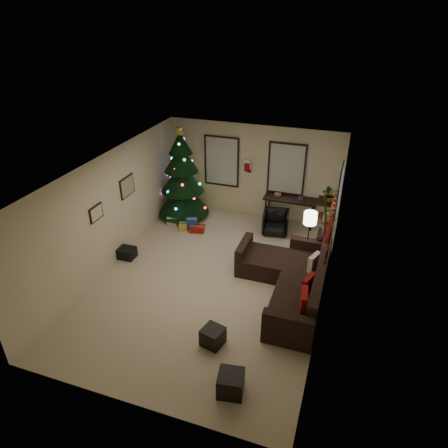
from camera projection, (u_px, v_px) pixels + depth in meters
The scene contains 29 objects.
floor at pixel (211, 279), 9.27m from camera, with size 7.00×7.00×0.00m, color #C8B597.
ceiling at pixel (209, 169), 7.96m from camera, with size 7.00×7.00×0.00m, color white.
wall_back at pixel (253, 171), 11.52m from camera, with size 5.00×5.00×0.00m, color beige.
wall_front at pixel (124, 342), 5.71m from camera, with size 5.00×5.00×0.00m, color beige.
wall_left at pixel (110, 211), 9.32m from camera, with size 7.00×7.00×0.00m, color beige.
wall_right at pixel (329, 248), 7.91m from camera, with size 7.00×7.00×0.00m, color beige.
window_back_left at pixel (222, 161), 11.66m from camera, with size 1.05×0.06×1.50m.
window_back_right at pixel (287, 169), 11.13m from camera, with size 1.05×0.06×1.50m.
window_right_wall at pixel (340, 191), 9.96m from camera, with size 0.06×0.90×1.30m.
christmas_tree at pixel (182, 180), 11.45m from camera, with size 1.49×1.49×2.78m.
presents at pixel (185, 222), 11.43m from camera, with size 1.23×0.89×0.30m.
sofa at pixel (292, 281), 8.70m from camera, with size 2.04×2.95×0.91m.
pillow_red_a at pixel (304, 302), 7.57m from camera, with size 0.12×0.46×0.46m, color maroon.
pillow_red_b at pixel (308, 285), 8.03m from camera, with size 0.11×0.41×0.41m, color maroon.
pillow_cream at pixel (314, 263), 8.74m from camera, with size 0.11×0.39×0.39m, color beige.
ottoman_near at pixel (213, 336), 7.42m from camera, with size 0.37×0.37×0.36m, color black.
ottoman_far at pixel (231, 383), 6.48m from camera, with size 0.41×0.41×0.39m, color black.
desk at pixel (291, 201), 11.26m from camera, with size 1.48×0.53×0.80m.
desk_chair at pixel (276, 222), 10.98m from camera, with size 0.63×0.59×0.65m, color black.
bookshelf at pixel (325, 229), 9.44m from camera, with size 0.30×0.55×1.89m.
potted_plant at pixel (331, 192), 9.05m from camera, with size 0.51×0.44×0.57m, color #4C4C4C.
floor_lamp at pixel (310, 222), 9.19m from camera, with size 0.30×0.30×1.43m.
art_map at pixel (127, 186), 9.85m from camera, with size 0.04×0.60×0.50m.
art_abstract at pixel (96, 213), 8.80m from camera, with size 0.04×0.45×0.35m.
gallery at pixel (329, 240), 7.74m from camera, with size 0.03×1.25×0.54m.
garland at pixel (331, 221), 7.56m from camera, with size 0.08×1.90×0.30m, color #A5140C, non-canonical shape.
stocking_left at pixel (247, 166), 11.31m from camera, with size 0.20×0.05×0.36m.
stocking_right at pixel (260, 165), 11.40m from camera, with size 0.20×0.05×0.36m.
storage_bin at pixel (125, 252), 10.00m from camera, with size 0.53×0.35×0.27m, color black.
Camera 1 is at (2.70, -7.01, 5.58)m, focal length 32.27 mm.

